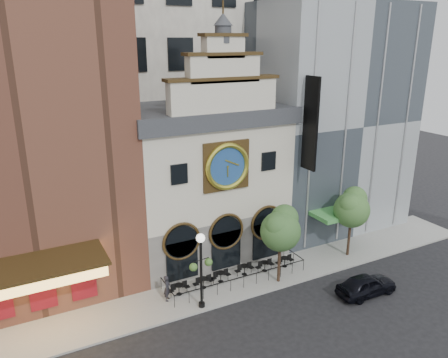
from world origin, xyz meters
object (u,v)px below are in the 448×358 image
tree_left (281,228)px  tree_right (352,207)px  bistro_1 (204,282)px  bistro_3 (244,269)px  bistro_2 (221,276)px  bistro_5 (285,261)px  lamppost (201,263)px  pedestrian (167,288)px  bistro_0 (179,289)px  bistro_4 (265,266)px  car_right (366,285)px

tree_left → tree_right: tree_left is taller
bistro_1 → bistro_3: same height
bistro_2 → tree_right: tree_right is taller
bistro_5 → tree_right: tree_right is taller
bistro_1 → bistro_3: 3.53m
bistro_2 → tree_right: bearing=-5.2°
bistro_2 → lamppost: (-2.55, -2.20, 2.81)m
bistro_5 → pedestrian: bearing=-179.2°
bistro_5 → bistro_1: bearing=178.9°
bistro_2 → bistro_0: bearing=-177.4°
bistro_4 → pedestrian: bearing=-178.2°
bistro_0 → tree_right: size_ratio=0.27×
bistro_0 → bistro_5: bearing=-0.9°
bistro_0 → bistro_1: 1.88m
bistro_5 → tree_right: size_ratio=0.27×
bistro_2 → lamppost: bearing=-139.2°
bistro_2 → tree_left: 5.71m
bistro_1 → tree_right: tree_right is taller
bistro_5 → car_right: (2.92, -5.69, 0.15)m
bistro_3 → pedestrian: bearing=-175.4°
bistro_1 → car_right: bearing=-30.6°
bistro_3 → bistro_4: same height
bistro_3 → tree_left: size_ratio=0.27×
bistro_3 → bistro_4: (1.66, -0.25, 0.00)m
tree_left → bistro_1: bearing=162.5°
bistro_0 → bistro_3: 5.41m
bistro_1 → car_right: (9.87, -5.83, 0.15)m
pedestrian → bistro_3: bearing=-50.8°
tree_right → bistro_5: bearing=172.7°
pedestrian → tree_right: 15.94m
car_right → bistro_1: bearing=60.7°
bistro_5 → lamppost: (-8.03, -1.91, 2.81)m
bistro_3 → tree_right: size_ratio=0.27×
bistro_3 → bistro_1: bearing=-176.0°
bistro_2 → pedestrian: size_ratio=0.86×
car_right → tree_left: tree_left is taller
bistro_0 → car_right: car_right is taller
bistro_2 → pedestrian: 4.34m
pedestrian → lamppost: lamppost is taller
bistro_2 → bistro_5: bearing=-3.0°
pedestrian → tree_left: bearing=-65.2°
bistro_4 → pedestrian: (-8.01, -0.25, 0.46)m
bistro_0 → bistro_1: bearing=-0.2°
bistro_3 → pedestrian: 6.38m
bistro_3 → tree_left: bearing=-46.7°
bistro_1 → pedestrian: size_ratio=0.86×
bistro_0 → bistro_2: size_ratio=1.00×
bistro_4 → tree_left: tree_left is taller
bistro_5 → lamppost: bearing=-166.6°
lamppost → bistro_5: bearing=5.9°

